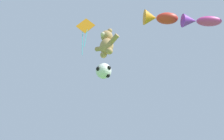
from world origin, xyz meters
TOP-DOWN VIEW (x-y plane):
  - teddy_bear_kite at (0.15, 4.35)m, footprint 1.71×0.75m
  - soccer_ball_kite at (-0.23, 4.55)m, footprint 0.89×0.88m
  - fish_kite_crimson at (2.59, 5.93)m, footprint 1.81×1.90m
  - fish_kite_magenta at (4.15, 7.32)m, footprint 1.91×1.97m
  - diamond_kite at (-2.49, 4.77)m, footprint 1.08×0.92m

SIDE VIEW (x-z plane):
  - soccer_ball_kite at x=-0.23m, z-range 6.76..7.58m
  - teddy_bear_kite at x=0.15m, z-range 7.83..9.56m
  - fish_kite_magenta at x=4.15m, z-range 9.27..10.00m
  - fish_kite_crimson at x=2.59m, z-range 9.56..10.41m
  - diamond_kite at x=-2.49m, z-range 10.44..13.66m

